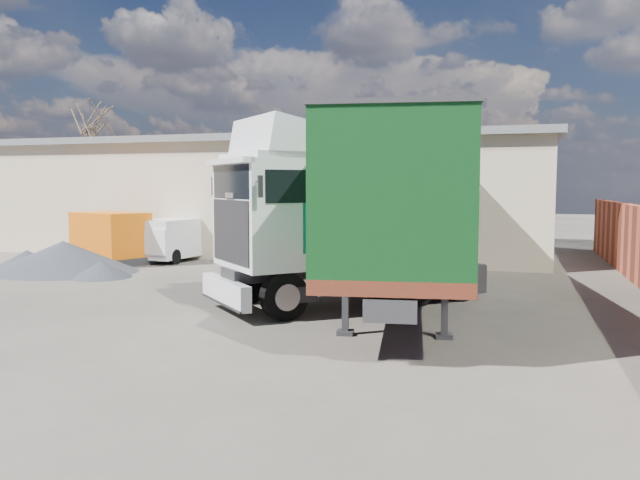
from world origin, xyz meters
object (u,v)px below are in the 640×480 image
(box_trailer, at_px, (401,198))
(panel_van, at_px, (177,238))
(tractor_unit, at_px, (311,229))
(bare_tree, at_px, (92,110))
(orange_skip, at_px, (111,241))

(box_trailer, distance_m, panel_van, 12.44)
(tractor_unit, distance_m, panel_van, 11.89)
(bare_tree, xyz_separation_m, tractor_unit, (20.59, -18.48, -5.89))
(tractor_unit, bearing_deg, box_trailer, 88.40)
(panel_van, relative_size, orange_skip, 1.16)
(bare_tree, xyz_separation_m, orange_skip, (10.00, -12.26, -7.02))
(bare_tree, height_order, tractor_unit, bare_tree)
(orange_skip, bearing_deg, tractor_unit, -8.29)
(box_trailer, bearing_deg, orange_skip, 152.41)
(box_trailer, xyz_separation_m, panel_van, (-10.62, 6.19, -1.89))
(panel_van, bearing_deg, orange_skip, -130.80)
(tractor_unit, xyz_separation_m, orange_skip, (-10.59, 6.22, -1.12))
(box_trailer, relative_size, orange_skip, 3.65)
(tractor_unit, relative_size, orange_skip, 1.80)
(box_trailer, bearing_deg, tractor_unit, -144.83)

